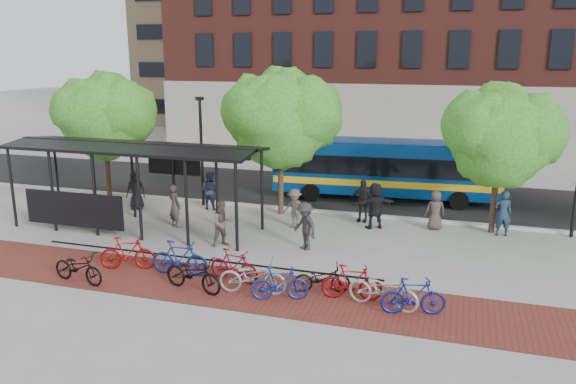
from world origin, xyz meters
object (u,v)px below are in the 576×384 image
(pedestrian_5, at_px, (375,206))
(pedestrian_7, at_px, (503,213))
(bus, at_px, (386,166))
(pedestrian_4, at_px, (363,200))
(bike_1, at_px, (128,253))
(pedestrian_2, at_px, (210,190))
(lamp_post_left, at_px, (201,148))
(pedestrian_3, at_px, (295,209))
(tree_a, at_px, (106,113))
(bike_8, at_px, (322,278))
(tree_c, at_px, (502,133))
(bike_5, at_px, (234,266))
(pedestrian_9, at_px, (305,226))
(pedestrian_1, at_px, (175,206))
(bike_11, at_px, (413,296))
(pedestrian_8, at_px, (223,223))
(bike_4, at_px, (193,274))
(bike_3, at_px, (180,258))
(bike_10, at_px, (383,289))
(bike_6, at_px, (253,277))
(bus_shelter, at_px, (131,157))
(bike_7, at_px, (280,283))
(bike_0, at_px, (78,267))
(bike_9, at_px, (352,282))
(tree_b, at_px, (283,115))

(pedestrian_5, relative_size, pedestrian_7, 1.04)
(bus, xyz_separation_m, pedestrian_4, (-0.40, -4.03, -0.76))
(bike_1, relative_size, pedestrian_2, 1.05)
(lamp_post_left, height_order, pedestrian_3, lamp_post_left)
(tree_a, height_order, bike_8, tree_a)
(tree_c, distance_m, bike_5, 11.82)
(pedestrian_9, bearing_deg, pedestrian_2, -177.67)
(bike_8, distance_m, pedestrian_1, 8.76)
(lamp_post_left, bearing_deg, bus, 24.30)
(bike_11, height_order, pedestrian_1, pedestrian_1)
(bike_5, bearing_deg, pedestrian_8, 39.22)
(bike_4, bearing_deg, bike_3, 57.09)
(bus, height_order, bike_10, bus)
(bus, xyz_separation_m, pedestrian_7, (5.24, -4.31, -0.76))
(bike_6, xyz_separation_m, pedestrian_2, (-5.28, 8.25, 0.36))
(bus_shelter, bearing_deg, bike_8, -23.97)
(pedestrian_2, bearing_deg, pedestrian_5, -179.74)
(tree_c, distance_m, bike_11, 9.55)
(tree_c, relative_size, bike_3, 3.06)
(bike_6, bearing_deg, pedestrian_2, 24.52)
(bike_7, bearing_deg, bike_8, -67.93)
(pedestrian_1, relative_size, pedestrian_2, 1.02)
(bike_0, xyz_separation_m, pedestrian_1, (0.06, 6.18, 0.41))
(bike_7, bearing_deg, pedestrian_1, 30.58)
(bus, bearing_deg, bike_11, -82.92)
(bike_4, height_order, pedestrian_1, pedestrian_1)
(tree_c, distance_m, pedestrian_9, 8.61)
(bus, xyz_separation_m, bike_7, (-1.30, -12.65, -1.17))
(bike_1, bearing_deg, bike_9, -108.29)
(tree_b, height_order, pedestrian_1, tree_b)
(bike_10, xyz_separation_m, pedestrian_2, (-9.17, 8.04, 0.35))
(pedestrian_9, bearing_deg, bike_6, -58.55)
(bike_10, bearing_deg, pedestrian_9, 52.68)
(bike_3, xyz_separation_m, pedestrian_5, (5.26, 6.98, 0.38))
(bike_7, bearing_deg, tree_b, -1.55)
(bus, height_order, bike_1, bus)
(bike_1, bearing_deg, bike_0, 132.57)
(tree_b, xyz_separation_m, bike_0, (-3.74, -9.43, -3.95))
(bike_3, distance_m, bike_6, 2.86)
(tree_a, xyz_separation_m, bike_7, (11.72, -8.73, -3.73))
(bike_0, height_order, bike_6, bike_6)
(pedestrian_4, xyz_separation_m, pedestrian_5, (0.66, -0.81, 0.04))
(tree_b, distance_m, bike_4, 9.72)
(bus_shelter, distance_m, bus, 12.13)
(pedestrian_3, bearing_deg, bus_shelter, -150.14)
(bike_8, relative_size, pedestrian_7, 0.93)
(lamp_post_left, xyz_separation_m, bike_0, (0.35, -9.68, -2.24))
(lamp_post_left, bearing_deg, bike_10, -41.27)
(tree_b, height_order, bike_10, tree_b)
(bike_3, height_order, bike_11, bike_3)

